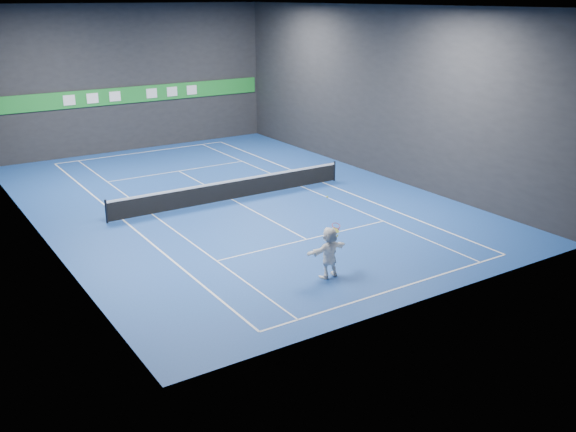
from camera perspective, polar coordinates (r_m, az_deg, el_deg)
ground at (r=31.38m, az=-4.97°, el=1.45°), size 26.00×26.00×0.00m
ceiling at (r=29.93m, az=-5.48°, el=18.11°), size 26.00×26.00×0.00m
wall_back at (r=42.16m, az=-13.73°, el=11.79°), size 18.00×0.10×9.00m
wall_front at (r=20.01m, az=12.61°, el=4.25°), size 18.00×0.10×9.00m
wall_left at (r=27.39m, az=-22.20°, el=7.23°), size 0.10×26.00×9.00m
wall_right at (r=35.38m, az=7.99°, el=10.83°), size 0.10×26.00×9.00m
baseline_near at (r=22.29m, az=9.76°, el=-6.34°), size 10.98×0.08×0.01m
baseline_far at (r=41.90m, az=-12.73°, el=5.56°), size 10.98×0.08×0.01m
sideline_doubles_left at (r=29.36m, az=-14.44°, el=-0.35°), size 0.08×23.78×0.01m
sideline_doubles_right at (r=34.18m, az=3.17°, el=2.98°), size 0.08×23.78×0.01m
sideline_singles_left at (r=29.79m, az=-11.95°, el=0.13°), size 0.06×23.78×0.01m
sideline_singles_right at (r=33.41m, az=1.25°, el=2.62°), size 0.06×23.78×0.01m
service_line_near at (r=26.21m, az=1.68°, el=-2.09°), size 8.23×0.06×0.01m
service_line_far at (r=36.94m, az=-9.69°, el=3.96°), size 8.23×0.06×0.01m
center_service_line at (r=31.38m, az=-4.97°, el=1.46°), size 0.06×12.80×0.01m
player at (r=22.53m, az=3.69°, el=-3.23°), size 1.76×0.70×1.85m
tennis_ball at (r=21.76m, az=3.50°, el=1.70°), size 0.07×0.07×0.07m
tennis_net at (r=31.22m, az=-5.00°, el=2.40°), size 12.50×0.10×1.07m
sponsor_banner at (r=42.23m, az=-13.59°, el=10.44°), size 17.64×0.11×1.00m
tennis_racket at (r=22.44m, az=4.30°, el=-1.03°), size 0.43×0.41×0.65m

